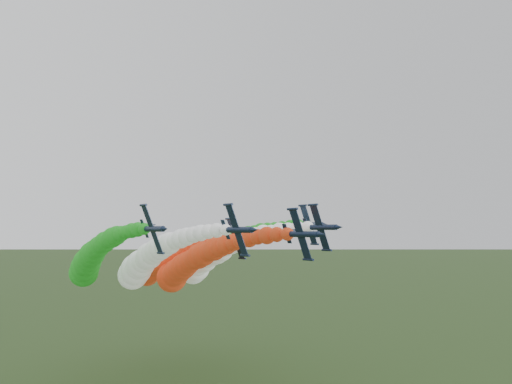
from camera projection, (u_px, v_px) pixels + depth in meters
jet_lead at (190, 265)px, 119.01m from camera, size 13.95×69.54×20.16m
jet_inner_left at (145, 263)px, 119.44m from camera, size 13.87×69.46×20.08m
jet_inner_right at (210, 258)px, 129.32m from camera, size 13.95×69.54×20.16m
jet_outer_left at (91, 260)px, 123.82m from camera, size 13.85×69.44×20.07m
jet_outer_right at (214, 253)px, 144.47m from camera, size 14.00×69.60×20.22m
jet_trail at (159, 263)px, 141.84m from camera, size 13.68×69.27×19.89m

